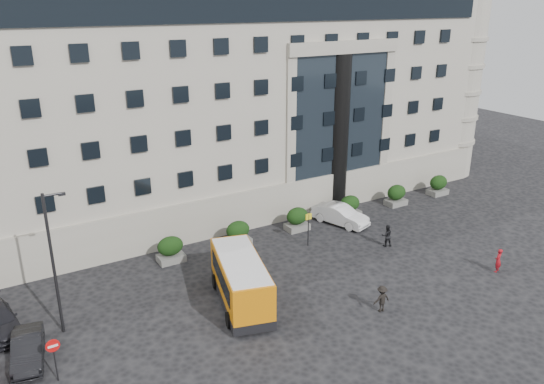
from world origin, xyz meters
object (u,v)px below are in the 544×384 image
Objects in this scene: pedestrian_a at (498,260)px; pedestrian_c at (382,299)px; hedge_f at (438,185)px; hedge_a at (171,249)px; bus_stop_sign at (308,224)px; hedge_b at (238,233)px; no_entry_sign at (54,352)px; hedge_c at (297,219)px; street_lamp at (54,259)px; hedge_d at (350,206)px; minibus at (241,279)px; parked_car_d at (35,234)px; pedestrian_b at (387,236)px; hedge_e at (396,195)px; white_taxi at (340,215)px; parked_car_b at (28,349)px.

pedestrian_a is 9.84m from pedestrian_c.
hedge_a is at bearing 180.00° from hedge_f.
bus_stop_sign is (-16.50, -2.80, 0.80)m from hedge_f.
bus_stop_sign is at bearing -92.78° from pedestrian_c.
hedge_b is 16.74m from no_entry_sign.
bus_stop_sign is (-0.90, -2.80, 0.80)m from hedge_c.
pedestrian_a is (25.94, -7.71, -3.55)m from street_lamp.
no_entry_sign is at bearing -160.24° from hedge_d.
hedge_b is 0.73× the size of bus_stop_sign.
minibus is (-8.77, -7.23, 0.66)m from hedge_c.
hedge_f is 1.12× the size of pedestrian_a.
street_lamp is at bearing -165.33° from hedge_c.
street_lamp is (-23.54, -4.80, 3.44)m from hedge_d.
parked_car_d is 26.00m from pedestrian_b.
hedge_d is at bearing 24.66° from bus_stop_sign.
hedge_e and hedge_f have the same top height.
white_taxi is at bearing -153.43° from hedge_d.
hedge_e is at bearing -130.80° from pedestrian_c.
hedge_a is at bearing 44.48° from no_entry_sign.
street_lamp is at bearing -168.47° from hedge_d.
hedge_f reaches higher than parked_car_d.
pedestrian_a is at bearing -48.79° from bus_stop_sign.
hedge_a is at bearing 117.98° from minibus.
pedestrian_b is at bearing -31.52° from bus_stop_sign.
parked_car_b reaches higher than parked_car_d.
hedge_b is 0.23× the size of street_lamp.
parked_car_d is at bearing 163.86° from hedge_e.
no_entry_sign is (-19.40, -8.84, 0.72)m from hedge_c.
hedge_b is 0.79× the size of no_entry_sign.
parked_car_d is at bearing 155.42° from hedge_c.
bus_stop_sign reaches higher than pedestrian_c.
minibus is at bearing -170.81° from white_taxi.
hedge_c is 3.69m from white_taxi.
parked_car_d is 23.33m from white_taxi.
minibus is at bearing -31.62° from pedestrian_c.
bus_stop_sign reaches higher than hedge_c.
parked_car_b is at bearing -162.34° from hedge_c.
minibus is (10.63, 1.61, -0.06)m from no_entry_sign.
hedge_d reaches higher than parked_car_b.
no_entry_sign reaches higher than hedge_d.
parked_car_b is (-9.94, -6.47, -0.27)m from hedge_a.
hedge_a is 15.60m from hedge_d.
hedge_a is 9.89m from street_lamp.
parked_car_b is at bearing -168.48° from minibus.
pedestrian_c is at bearing -135.48° from white_taxi.
hedge_b is (5.20, 0.00, 0.00)m from hedge_a.
hedge_f is 34.45m from street_lamp.
street_lamp reaches higher than white_taxi.
hedge_f is (26.00, 0.00, 0.00)m from hedge_a.
hedge_a is 1.00× the size of hedge_d.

